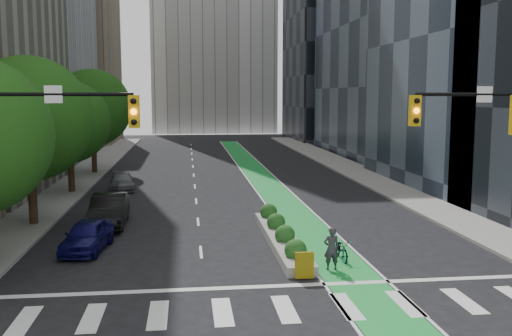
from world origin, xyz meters
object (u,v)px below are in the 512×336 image
object	(u,v)px
parked_car_left_mid	(109,210)
parked_car_left_far	(122,182)
median_planter	(281,235)
parked_car_left_near	(87,236)
bicycle	(342,249)
cyclist	(331,249)

from	to	relation	value
parked_car_left_mid	parked_car_left_far	world-z (taller)	parked_car_left_mid
median_planter	parked_car_left_far	xyz separation A→B (m)	(-8.91, 15.99, 0.24)
parked_car_left_near	bicycle	bearing A→B (deg)	-6.44
parked_car_left_near	parked_car_left_mid	bearing A→B (deg)	94.03
median_planter	parked_car_left_mid	size ratio (longest dim) A/B	2.07
bicycle	median_planter	bearing A→B (deg)	124.48
parked_car_left_mid	parked_car_left_near	bearing A→B (deg)	-94.26
cyclist	parked_car_left_mid	bearing A→B (deg)	-42.95
parked_car_left_near	parked_car_left_mid	size ratio (longest dim) A/B	0.81
cyclist	parked_car_left_near	bearing A→B (deg)	-22.25
cyclist	median_planter	bearing A→B (deg)	-73.42
median_planter	bicycle	distance (m)	3.55
median_planter	parked_car_left_far	bearing A→B (deg)	119.11
median_planter	cyclist	world-z (taller)	cyclist
median_planter	bicycle	xyz separation A→B (m)	(2.06, -2.89, 0.07)
parked_car_left_far	cyclist	bearing A→B (deg)	-70.12
median_planter	cyclist	bearing A→B (deg)	-72.99
median_planter	parked_car_left_mid	distance (m)	9.52
parked_car_left_far	median_planter	bearing A→B (deg)	-67.79
cyclist	parked_car_left_far	world-z (taller)	cyclist
bicycle	parked_car_left_far	world-z (taller)	parked_car_left_far
bicycle	parked_car_left_near	size ratio (longest dim) A/B	0.42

